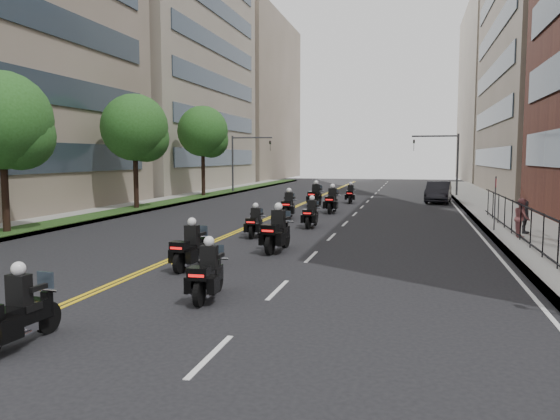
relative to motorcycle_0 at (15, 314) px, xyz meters
The scene contains 24 objects.
ground 0.92m from the motorcycle_0, 39.34° to the left, with size 160.00×160.00×0.00m, color black.
sidewalk_right 28.34m from the motorcycle_0, 63.79° to the left, with size 4.00×90.00×0.15m, color gray.
sidewalk_left 27.90m from the motorcycle_0, 114.32° to the left, with size 4.00×90.00×0.15m, color gray.
grass_strip 27.58m from the motorcycle_0, 112.81° to the left, with size 2.00×90.00×0.04m, color #173A15.
building_right_far 82.38m from the motorcycle_0, 74.32° to the left, with size 15.00×28.00×26.00m, color gray.
building_left_mid 55.44m from the motorcycle_0, 113.91° to the left, with size 16.11×28.00×34.00m.
building_left_far 82.25m from the motorcycle_0, 105.32° to the left, with size 16.00×28.00×26.00m, color #786B57.
iron_fence 16.94m from the motorcycle_0, 47.17° to the left, with size 0.05×28.00×1.50m.
street_trees 22.21m from the motorcycle_0, 118.98° to the left, with size 4.40×38.40×7.98m.
traffic_signal_right 43.70m from the motorcycle_0, 76.67° to the left, with size 4.09×0.20×5.60m.
traffic_signal_left 43.48m from the motorcycle_0, 102.01° to the left, with size 4.09×0.20×5.60m.
motorcycle_0 is the anchor object (origin of this frame).
motorcycle_1 4.65m from the motorcycle_0, 61.03° to the left, with size 0.54×2.15×1.59m.
motorcycle_2 7.42m from the motorcycle_0, 87.17° to the left, with size 0.59×2.22×1.64m.
motorcycle_3 11.41m from the motorcycle_0, 78.56° to the left, with size 0.69×2.50×1.84m.
motorcycle_4 14.64m from the motorcycle_0, 88.47° to the left, with size 0.50×2.06×1.52m.
motorcycle_5 18.57m from the motorcycle_0, 83.07° to the left, with size 0.53×2.19×1.62m.
motorcycle_6 22.21m from the motorcycle_0, 89.47° to the left, with size 0.61×2.39×1.77m.
motorcycle_7 25.88m from the motorcycle_0, 85.06° to the left, with size 0.59×2.51×1.85m.
motorcycle_8 29.87m from the motorcycle_0, 89.15° to the left, with size 0.72×2.55×1.88m.
motorcycle_9 33.60m from the motorcycle_0, 85.67° to the left, with size 0.51×2.20×1.62m.
parked_sedan 36.78m from the motorcycle_0, 75.61° to the left, with size 1.74×4.99×1.64m, color black.
pedestrian_b 20.09m from the motorcycle_0, 54.32° to the left, with size 0.81×0.63×1.66m, color #955153.
pedestrian_c 21.27m from the motorcycle_0, 55.42° to the left, with size 0.86×0.36×1.47m, color #3D3D44.
Camera 1 is at (6.64, -8.90, 3.55)m, focal length 35.00 mm.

